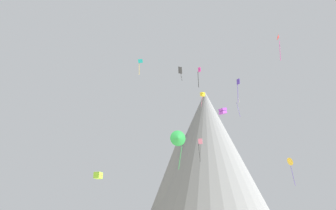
% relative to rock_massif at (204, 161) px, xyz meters
% --- Properties ---
extents(rock_massif, '(68.42, 68.42, 53.13)m').
position_rel_rock_massif_xyz_m(rock_massif, '(0.00, 0.00, 0.00)').
color(rock_massif, slate).
rests_on(rock_massif, ground_plane).
extents(kite_teal_high, '(1.22, 0.29, 4.26)m').
position_rel_rock_massif_xyz_m(kite_teal_high, '(-15.53, -59.83, 14.97)').
color(kite_teal_high, teal).
extents(kite_violet_mid, '(1.91, 1.90, 1.60)m').
position_rel_rock_massif_xyz_m(kite_violet_mid, '(3.69, -62.12, 1.20)').
color(kite_violet_mid, purple).
extents(kite_yellow_high, '(1.41, 1.41, 4.02)m').
position_rel_rock_massif_xyz_m(kite_yellow_high, '(-0.41, -48.45, 10.37)').
color(kite_yellow_high, yellow).
extents(kite_magenta_high, '(0.54, 0.60, 3.53)m').
position_rel_rock_massif_xyz_m(kite_magenta_high, '(-1.34, -81.97, 1.54)').
color(kite_magenta_high, '#D1339E').
extents(kite_lime_low, '(1.61, 1.63, 1.23)m').
position_rel_rock_massif_xyz_m(kite_lime_low, '(-20.90, -70.33, -13.39)').
color(kite_lime_low, '#8CD133').
extents(kite_black_high, '(0.86, 0.67, 3.46)m').
position_rel_rock_massif_xyz_m(kite_black_high, '(-5.40, -64.68, 10.11)').
color(kite_black_high, black).
extents(kite_green_low, '(2.35, 1.09, 5.75)m').
position_rel_rock_massif_xyz_m(kite_green_low, '(-4.72, -84.40, -9.81)').
color(kite_green_low, green).
extents(kite_pink_mid, '(0.99, 0.60, 5.26)m').
position_rel_rock_massif_xyz_m(kite_pink_mid, '(-1.51, -58.62, -5.38)').
color(kite_pink_mid, pink).
extents(kite_white_high, '(0.76, 0.99, 5.31)m').
position_rel_rock_massif_xyz_m(kite_white_high, '(8.98, -48.53, 7.55)').
color(kite_white_high, white).
extents(kite_indigo_mid, '(0.63, 0.74, 4.66)m').
position_rel_rock_massif_xyz_m(kite_indigo_mid, '(5.48, -77.14, 1.10)').
color(kite_indigo_mid, '#5138B2').
extents(kite_gold_low, '(1.34, 1.69, 5.27)m').
position_rel_rock_massif_xyz_m(kite_gold_low, '(15.36, -67.90, -11.00)').
color(kite_gold_low, gold).
extents(kite_red_high, '(0.63, 1.29, 5.59)m').
position_rel_rock_massif_xyz_m(kite_red_high, '(13.82, -75.47, 11.12)').
color(kite_red_high, red).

